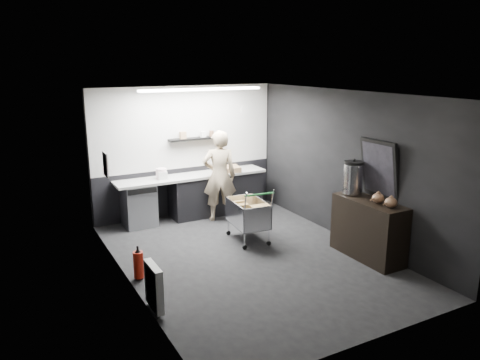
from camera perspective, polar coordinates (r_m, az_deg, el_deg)
floor at (r=7.91m, az=1.19°, el=-9.44°), size 5.50×5.50×0.00m
ceiling at (r=7.26m, az=1.30°, el=10.47°), size 5.50×5.50×0.00m
wall_back at (r=9.90m, az=-6.65°, el=3.53°), size 5.50×0.00×5.50m
wall_front at (r=5.36m, az=15.99°, el=-6.31°), size 5.50×0.00×5.50m
wall_left at (r=6.74m, az=-13.71°, el=-1.91°), size 0.00×5.50×5.50m
wall_right at (r=8.61m, az=12.91°, el=1.63°), size 0.00×5.50×5.50m
kitchen_wall_panel at (r=9.80m, az=-6.69°, el=6.38°), size 3.95×0.02×1.70m
dado_panel at (r=10.07m, az=-6.47°, el=-1.24°), size 3.95×0.02×1.00m
floating_shelf at (r=9.81m, az=-5.32°, el=5.07°), size 1.20×0.22×0.04m
wall_clock at (r=10.35m, az=0.57°, el=8.57°), size 0.20×0.03×0.20m
poster at (r=7.93m, az=-16.10°, el=1.84°), size 0.02×0.30×0.40m
poster_red_band at (r=7.92m, az=-16.10°, el=2.34°), size 0.02×0.22×0.10m
radiator at (r=6.31m, az=-10.46°, el=-12.66°), size 0.10×0.50×0.60m
ceiling_strip at (r=8.91m, az=-4.70°, el=10.95°), size 2.40×0.20×0.04m
prep_counter at (r=9.86m, az=-5.05°, el=-1.81°), size 3.20×0.61×0.90m
person at (r=9.45m, az=-2.52°, el=0.50°), size 0.79×0.64×1.86m
shopping_cart at (r=8.48m, az=0.97°, el=-4.29°), size 0.63×0.96×1.01m
sideboard at (r=8.02m, az=15.33°, el=-4.87°), size 0.56×1.31×1.97m
fire_extinguisher at (r=7.26m, az=-12.27°, el=-9.94°), size 0.15×0.15×0.50m
cardboard_box at (r=9.95m, az=-1.65°, el=1.35°), size 0.60×0.50×0.11m
pink_tub at (r=9.44m, az=-9.56°, el=0.77°), size 0.21×0.21×0.21m
white_container at (r=9.41m, az=-9.45°, el=0.54°), size 0.18×0.14×0.15m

